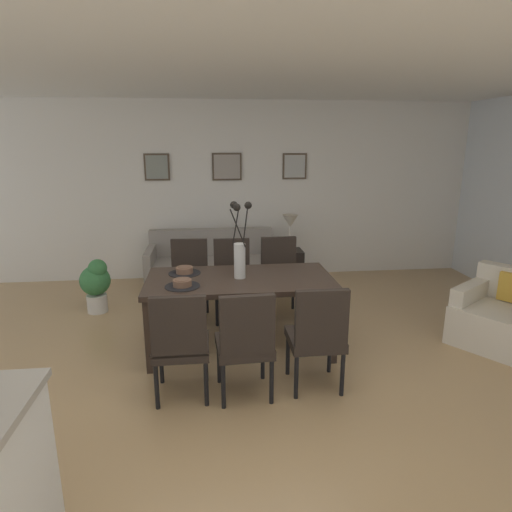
{
  "coord_description": "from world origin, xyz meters",
  "views": [
    {
      "loc": [
        -0.36,
        -3.26,
        2.02
      ],
      "look_at": [
        0.12,
        1.11,
        0.85
      ],
      "focal_mm": 30.4,
      "sensor_mm": 36.0,
      "label": 1
    }
  ],
  "objects_px": {
    "sofa": "(212,269)",
    "bowl_near_left": "(182,282)",
    "side_table": "(289,268)",
    "potted_plant": "(96,283)",
    "dining_table": "(240,285)",
    "framed_picture_left": "(157,167)",
    "table_lamp": "(290,224)",
    "framed_picture_center": "(227,167)",
    "dining_chair_far_left": "(245,340)",
    "dining_chair_far_right": "(232,275)",
    "armchair": "(504,317)",
    "centerpiece_vase": "(240,249)",
    "dining_chair_mid_left": "(317,333)",
    "bowl_near_right": "(184,270)",
    "dining_chair_near_left": "(180,341)",
    "dining_chair_near_right": "(189,276)",
    "framed_picture_right": "(295,166)",
    "dining_chair_mid_right": "(280,273)"
  },
  "relations": [
    {
      "from": "side_table",
      "to": "bowl_near_left",
      "type": "bearing_deg",
      "value": -123.45
    },
    {
      "from": "side_table",
      "to": "potted_plant",
      "type": "bearing_deg",
      "value": -163.15
    },
    {
      "from": "dining_table",
      "to": "dining_chair_mid_right",
      "type": "relative_size",
      "value": 1.96
    },
    {
      "from": "table_lamp",
      "to": "framed_picture_right",
      "type": "distance_m",
      "value": 0.95
    },
    {
      "from": "bowl_near_right",
      "to": "side_table",
      "type": "height_order",
      "value": "bowl_near_right"
    },
    {
      "from": "framed_picture_center",
      "to": "dining_chair_far_left",
      "type": "bearing_deg",
      "value": -90.43
    },
    {
      "from": "centerpiece_vase",
      "to": "framed_picture_center",
      "type": "distance_m",
      "value": 2.52
    },
    {
      "from": "dining_chair_far_left",
      "to": "side_table",
      "type": "bearing_deg",
      "value": 72.59
    },
    {
      "from": "dining_chair_near_right",
      "to": "table_lamp",
      "type": "relative_size",
      "value": 1.8
    },
    {
      "from": "table_lamp",
      "to": "dining_chair_far_right",
      "type": "bearing_deg",
      "value": -129.4
    },
    {
      "from": "centerpiece_vase",
      "to": "framed_picture_center",
      "type": "xyz_separation_m",
      "value": [
        -0.0,
        2.44,
        0.64
      ]
    },
    {
      "from": "dining_chair_far_left",
      "to": "dining_chair_far_right",
      "type": "distance_m",
      "value": 1.72
    },
    {
      "from": "dining_chair_near_left",
      "to": "armchair",
      "type": "distance_m",
      "value": 3.28
    },
    {
      "from": "dining_chair_mid_left",
      "to": "side_table",
      "type": "height_order",
      "value": "dining_chair_mid_left"
    },
    {
      "from": "sofa",
      "to": "bowl_near_left",
      "type": "bearing_deg",
      "value": -97.77
    },
    {
      "from": "bowl_near_right",
      "to": "table_lamp",
      "type": "height_order",
      "value": "table_lamp"
    },
    {
      "from": "dining_chair_near_left",
      "to": "side_table",
      "type": "distance_m",
      "value": 3.09
    },
    {
      "from": "framed_picture_left",
      "to": "sofa",
      "type": "bearing_deg",
      "value": -36.88
    },
    {
      "from": "table_lamp",
      "to": "framed_picture_center",
      "type": "height_order",
      "value": "framed_picture_center"
    },
    {
      "from": "bowl_near_right",
      "to": "framed_picture_center",
      "type": "relative_size",
      "value": 0.4
    },
    {
      "from": "bowl_near_left",
      "to": "framed_picture_left",
      "type": "xyz_separation_m",
      "value": [
        -0.46,
        2.64,
        0.89
      ]
    },
    {
      "from": "dining_chair_near_right",
      "to": "dining_chair_far_left",
      "type": "xyz_separation_m",
      "value": [
        0.5,
        -1.76,
        0.0
      ]
    },
    {
      "from": "dining_chair_far_left",
      "to": "centerpiece_vase",
      "type": "distance_m",
      "value": 1.03
    },
    {
      "from": "armchair",
      "to": "sofa",
      "type": "bearing_deg",
      "value": 144.7
    },
    {
      "from": "dining_chair_near_right",
      "to": "potted_plant",
      "type": "bearing_deg",
      "value": 166.33
    },
    {
      "from": "centerpiece_vase",
      "to": "sofa",
      "type": "xyz_separation_m",
      "value": [
        -0.26,
        1.88,
        -0.74
      ]
    },
    {
      "from": "side_table",
      "to": "armchair",
      "type": "height_order",
      "value": "armchair"
    },
    {
      "from": "dining_chair_far_right",
      "to": "centerpiece_vase",
      "type": "relative_size",
      "value": 1.25
    },
    {
      "from": "armchair",
      "to": "framed_picture_left",
      "type": "height_order",
      "value": "framed_picture_left"
    },
    {
      "from": "centerpiece_vase",
      "to": "potted_plant",
      "type": "xyz_separation_m",
      "value": [
        -1.66,
        1.14,
        -0.65
      ]
    },
    {
      "from": "sofa",
      "to": "side_table",
      "type": "distance_m",
      "value": 1.11
    },
    {
      "from": "dining_chair_far_left",
      "to": "framed_picture_right",
      "type": "xyz_separation_m",
      "value": [
        1.03,
        3.33,
        1.15
      ]
    },
    {
      "from": "dining_chair_near_right",
      "to": "framed_picture_right",
      "type": "bearing_deg",
      "value": 45.78
    },
    {
      "from": "side_table",
      "to": "armchair",
      "type": "relative_size",
      "value": 0.47
    },
    {
      "from": "dining_chair_near_left",
      "to": "potted_plant",
      "type": "distance_m",
      "value": 2.29
    },
    {
      "from": "dining_chair_mid_left",
      "to": "sofa",
      "type": "bearing_deg",
      "value": 106.92
    },
    {
      "from": "dining_chair_far_left",
      "to": "dining_chair_mid_left",
      "type": "xyz_separation_m",
      "value": [
        0.59,
        0.06,
        0.0
      ]
    },
    {
      "from": "dining_chair_far_left",
      "to": "potted_plant",
      "type": "bearing_deg",
      "value": 128.83
    },
    {
      "from": "table_lamp",
      "to": "dining_chair_near_right",
      "type": "bearing_deg",
      "value": -143.13
    },
    {
      "from": "framed_picture_center",
      "to": "dining_chair_mid_left",
      "type": "bearing_deg",
      "value": -80.13
    },
    {
      "from": "dining_chair_mid_left",
      "to": "table_lamp",
      "type": "height_order",
      "value": "table_lamp"
    },
    {
      "from": "dining_table",
      "to": "potted_plant",
      "type": "height_order",
      "value": "dining_table"
    },
    {
      "from": "dining_chair_far_right",
      "to": "side_table",
      "type": "bearing_deg",
      "value": 50.6
    },
    {
      "from": "dining_chair_near_left",
      "to": "armchair",
      "type": "bearing_deg",
      "value": 11.49
    },
    {
      "from": "dining_chair_near_left",
      "to": "framed_picture_center",
      "type": "xyz_separation_m",
      "value": [
        0.53,
        3.29,
        1.15
      ]
    },
    {
      "from": "dining_chair_mid_left",
      "to": "centerpiece_vase",
      "type": "relative_size",
      "value": 1.25
    },
    {
      "from": "table_lamp",
      "to": "potted_plant",
      "type": "relative_size",
      "value": 0.76
    },
    {
      "from": "centerpiece_vase",
      "to": "bowl_near_left",
      "type": "bearing_deg",
      "value": -159.26
    },
    {
      "from": "side_table",
      "to": "framed_picture_center",
      "type": "bearing_deg",
      "value": 147.59
    },
    {
      "from": "side_table",
      "to": "potted_plant",
      "type": "relative_size",
      "value": 0.78
    }
  ]
}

